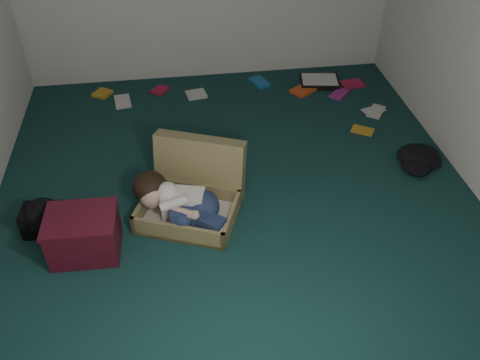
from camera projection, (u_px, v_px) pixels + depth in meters
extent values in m
plane|color=#123633|center=(237.00, 201.00, 4.22)|extent=(4.50, 4.50, 0.00)
plane|color=silver|center=(331.00, 357.00, 1.68)|extent=(4.50, 0.00, 4.50)
cube|color=olive|center=(188.00, 212.00, 4.00)|extent=(0.89, 0.77, 0.17)
cube|color=silver|center=(188.00, 216.00, 4.03)|extent=(0.80, 0.69, 0.02)
cube|color=olive|center=(200.00, 167.00, 4.14)|extent=(0.77, 0.49, 0.55)
cube|color=white|center=(184.00, 204.00, 3.93)|extent=(0.35, 0.25, 0.23)
sphere|color=tan|center=(152.00, 196.00, 3.91)|extent=(0.20, 0.20, 0.20)
ellipsoid|color=black|center=(149.00, 186.00, 3.94)|extent=(0.27, 0.28, 0.23)
ellipsoid|color=#1F2C4E|center=(204.00, 206.00, 3.91)|extent=(0.24, 0.28, 0.23)
cube|color=#1F2C4E|center=(189.00, 216.00, 3.84)|extent=(0.28, 0.14, 0.15)
cube|color=#1F2C4E|center=(209.00, 223.00, 3.82)|extent=(0.28, 0.26, 0.12)
sphere|color=white|center=(223.00, 224.00, 3.84)|extent=(0.12, 0.12, 0.12)
sphere|color=white|center=(220.00, 232.00, 3.79)|extent=(0.11, 0.11, 0.11)
cylinder|color=tan|center=(184.00, 212.00, 3.79)|extent=(0.20, 0.13, 0.07)
cube|color=#4A0F1C|center=(84.00, 236.00, 3.69)|extent=(0.50, 0.39, 0.32)
cube|color=#4A0F1C|center=(79.00, 219.00, 3.58)|extent=(0.52, 0.41, 0.02)
cube|color=black|center=(319.00, 82.00, 5.76)|extent=(0.48, 0.39, 0.05)
cube|color=white|center=(320.00, 79.00, 5.74)|extent=(0.43, 0.34, 0.01)
cube|color=gold|center=(102.00, 94.00, 5.57)|extent=(0.21, 0.16, 0.02)
cube|color=#AD1739|center=(160.00, 90.00, 5.64)|extent=(0.27, 0.26, 0.02)
cube|color=silver|center=(196.00, 95.00, 5.56)|extent=(0.21, 0.25, 0.02)
cube|color=#1D65A1|center=(260.00, 83.00, 5.77)|extent=(0.23, 0.26, 0.02)
cube|color=#E94D1B|center=(304.00, 91.00, 5.63)|extent=(0.27, 0.25, 0.02)
cube|color=#227F4E|center=(327.00, 79.00, 5.84)|extent=(0.23, 0.18, 0.02)
cube|color=#A22882|center=(339.00, 94.00, 5.57)|extent=(0.27, 0.26, 0.02)
cube|color=beige|center=(376.00, 111.00, 5.30)|extent=(0.20, 0.24, 0.02)
cube|color=gold|center=(363.00, 130.00, 5.02)|extent=(0.24, 0.26, 0.02)
cube|color=#AD1739|center=(352.00, 84.00, 5.75)|extent=(0.26, 0.24, 0.02)
cube|color=silver|center=(123.00, 101.00, 5.45)|extent=(0.24, 0.19, 0.02)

